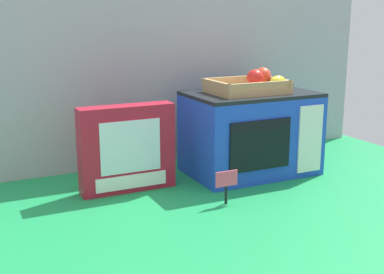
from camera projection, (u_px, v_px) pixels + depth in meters
ground_plane at (210, 178)px, 1.70m from camera, size 1.70×1.70×0.00m
display_back_panel at (176, 58)px, 1.85m from camera, size 1.61×0.03×0.77m
toy_microwave at (250, 133)px, 1.74m from camera, size 0.43×0.28×0.28m
food_groups_crate at (251, 85)px, 1.69m from camera, size 0.24×0.18×0.08m
cookie_set_box at (127, 149)px, 1.55m from camera, size 0.30×0.07×0.27m
price_sign at (226, 182)px, 1.45m from camera, size 0.07×0.01×0.10m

